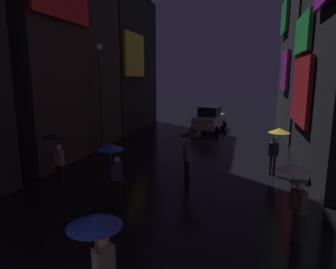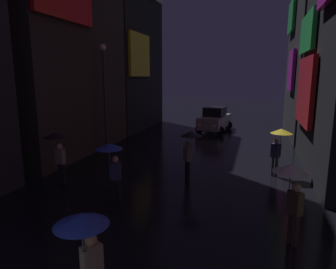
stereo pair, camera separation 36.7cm
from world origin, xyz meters
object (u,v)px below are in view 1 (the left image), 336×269
object	(u,v)px
pedestrian_foreground_left_black	(189,142)
streetlamp_left_far	(101,87)
pedestrian_midstreet_left_black	(55,144)
car_distant	(209,119)
pedestrian_near_crossing_yellow	(277,138)
pedestrian_foreground_right_blue	(98,239)
pedestrian_far_right_clear	(296,181)
pedestrian_midstreet_centre_blue	(113,157)

from	to	relation	value
pedestrian_foreground_left_black	streetlamp_left_far	xyz separation A→B (m)	(-5.68, 3.54, 2.04)
pedestrian_midstreet_left_black	car_distant	size ratio (longest dim) A/B	0.49
pedestrian_midstreet_left_black	pedestrian_foreground_left_black	world-z (taller)	same
streetlamp_left_far	pedestrian_near_crossing_yellow	bearing A→B (deg)	-11.84
car_distant	pedestrian_near_crossing_yellow	bearing A→B (deg)	-68.13
pedestrian_foreground_right_blue	car_distant	distance (m)	19.57
pedestrian_far_right_clear	car_distant	size ratio (longest dim) A/B	0.49
pedestrian_near_crossing_yellow	pedestrian_foreground_left_black	world-z (taller)	same
pedestrian_far_right_clear	pedestrian_midstreet_centre_blue	size ratio (longest dim) A/B	1.00
pedestrian_foreground_right_blue	car_distant	xyz separation A→B (m)	(-0.51, 19.55, -0.74)
streetlamp_left_far	pedestrian_foreground_left_black	bearing A→B (deg)	-31.96
pedestrian_far_right_clear	pedestrian_foreground_right_blue	bearing A→B (deg)	-133.27
pedestrian_far_right_clear	pedestrian_foreground_left_black	xyz separation A→B (m)	(-3.47, 3.87, 0.00)
pedestrian_midstreet_left_black	pedestrian_foreground_left_black	xyz separation A→B (m)	(5.00, 1.81, 0.00)
pedestrian_foreground_right_blue	car_distant	size ratio (longest dim) A/B	0.49
pedestrian_midstreet_centre_blue	streetlamp_left_far	distance (m)	7.70
pedestrian_midstreet_left_black	pedestrian_near_crossing_yellow	world-z (taller)	same
pedestrian_foreground_left_black	car_distant	distance (m)	11.92
pedestrian_foreground_left_black	car_distant	size ratio (longest dim) A/B	0.49
pedestrian_foreground_right_blue	pedestrian_foreground_left_black	size ratio (longest dim) A/B	1.00
pedestrian_far_right_clear	pedestrian_near_crossing_yellow	size ratio (longest dim) A/B	1.00
pedestrian_near_crossing_yellow	pedestrian_midstreet_centre_blue	world-z (taller)	same
pedestrian_near_crossing_yellow	pedestrian_far_right_clear	bearing A→B (deg)	-90.51
pedestrian_near_crossing_yellow	streetlamp_left_far	distance (m)	9.62
pedestrian_far_right_clear	car_distant	bearing A→B (deg)	104.49
pedestrian_foreground_left_black	streetlamp_left_far	world-z (taller)	streetlamp_left_far
pedestrian_far_right_clear	car_distant	distance (m)	16.29
pedestrian_near_crossing_yellow	pedestrian_midstreet_centre_blue	xyz separation A→B (m)	(-5.56, -4.54, 0.00)
car_distant	streetlamp_left_far	xyz separation A→B (m)	(-5.08, -8.34, 2.79)
pedestrian_foreground_right_blue	pedestrian_far_right_clear	distance (m)	5.21
pedestrian_midstreet_left_black	pedestrian_far_right_clear	world-z (taller)	same
pedestrian_midstreet_left_black	streetlamp_left_far	xyz separation A→B (m)	(-0.68, 5.35, 2.04)
pedestrian_far_right_clear	car_distant	world-z (taller)	pedestrian_far_right_clear
pedestrian_foreground_left_black	pedestrian_midstreet_centre_blue	distance (m)	3.56
pedestrian_far_right_clear	pedestrian_near_crossing_yellow	world-z (taller)	same
pedestrian_foreground_right_blue	pedestrian_far_right_clear	size ratio (longest dim) A/B	1.00
pedestrian_midstreet_centre_blue	car_distant	size ratio (longest dim) A/B	0.49
pedestrian_midstreet_centre_blue	streetlamp_left_far	bearing A→B (deg)	119.41
pedestrian_foreground_right_blue	pedestrian_near_crossing_yellow	bearing A→B (deg)	68.70
pedestrian_near_crossing_yellow	car_distant	distance (m)	11.09
pedestrian_far_right_clear	pedestrian_foreground_left_black	world-z (taller)	same
pedestrian_midstreet_left_black	streetlamp_left_far	distance (m)	5.77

